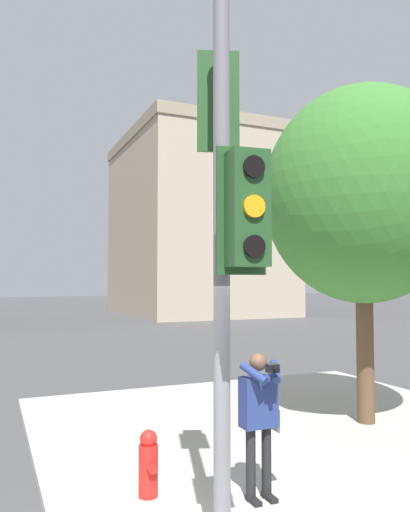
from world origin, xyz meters
The scene contains 6 objects.
sidewalk_corner centered at (3.50, 3.50, 0.06)m, with size 8.00×8.00×0.12m.
traffic_signal_pole centered at (0.83, 0.45, 3.05)m, with size 0.66×1.47×5.17m.
person_photographer centered at (1.72, 1.42, 1.08)m, with size 0.58×0.54×1.61m.
street_tree centered at (4.87, 3.33, 4.03)m, with size 3.45×3.45×5.82m.
fire_hydrant centered at (0.59, 1.98, 0.49)m, with size 0.22×0.28×0.74m.
building_right centered at (13.71, 32.62, 6.92)m, with size 10.99×14.17×13.81m.
Camera 1 is at (-1.09, -3.52, 2.54)m, focal length 35.00 mm.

